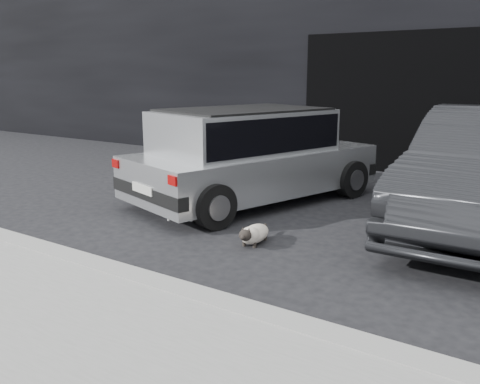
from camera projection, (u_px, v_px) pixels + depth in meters
The scene contains 8 objects.
ground at pixel (240, 212), 6.95m from camera, with size 80.00×80.00×0.00m, color black.
building_facade at pixel (437, 42), 10.70m from camera, with size 34.00×4.00×5.00m, color black.
garage_opening at pixel (405, 104), 9.34m from camera, with size 4.00×0.10×2.60m, color black.
curb at pixel (167, 290), 4.29m from camera, with size 18.00×0.25×0.12m, color gray.
sidewalk at pixel (44, 353), 3.32m from camera, with size 18.00×2.20×0.11m, color gray.
silver_hatchback at pixel (249, 151), 7.36m from camera, with size 2.66×4.01×1.36m.
cat_siamese at pixel (253, 234), 5.59m from camera, with size 0.31×0.73×0.26m.
cat_white at pixel (183, 207), 6.52m from camera, with size 0.65×0.45×0.34m.
Camera 1 is at (3.73, -5.57, 1.84)m, focal length 38.00 mm.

